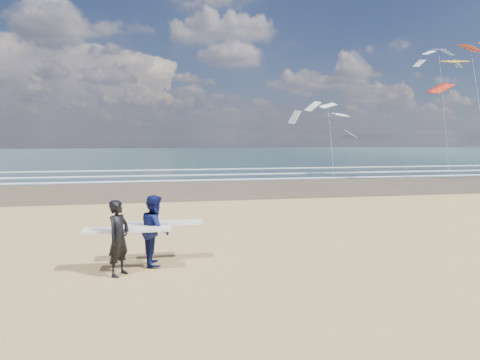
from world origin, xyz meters
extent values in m
cube|color=#4E3D29|center=(20.00, 18.00, 0.01)|extent=(220.00, 12.00, 0.01)
cube|color=#183036|center=(20.00, 72.00, 0.01)|extent=(220.00, 100.00, 0.02)
cube|color=white|center=(20.00, 22.80, 0.05)|extent=(220.00, 0.50, 0.05)
cube|color=white|center=(20.00, 27.50, 0.05)|extent=(220.00, 0.50, 0.05)
cube|color=white|center=(20.00, 34.00, 0.05)|extent=(220.00, 0.50, 0.05)
imported|color=black|center=(0.19, 0.16, 0.95)|extent=(0.74, 0.82, 1.89)
cube|color=white|center=(0.39, 0.51, 1.07)|extent=(2.21, 0.56, 0.07)
imported|color=#0D134B|center=(1.07, 0.92, 0.95)|extent=(0.76, 0.95, 1.89)
cube|color=white|center=(1.27, 1.27, 1.05)|extent=(2.21, 0.57, 0.07)
cube|color=slate|center=(15.15, 21.86, 0.05)|extent=(0.12, 0.12, 0.10)
cube|color=slate|center=(31.49, 29.79, 0.05)|extent=(0.12, 0.12, 0.10)
camera|label=1|loc=(1.20, -10.56, 3.43)|focal=32.00mm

